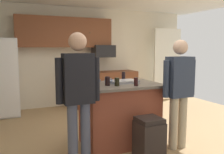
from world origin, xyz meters
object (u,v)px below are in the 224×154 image
at_px(microwave_over_range, 103,51).
at_px(tumbler_amber, 123,76).
at_px(person_guest_by_door, 179,87).
at_px(serving_tray, 124,81).
at_px(person_guest_left, 78,90).
at_px(mug_ceramic_white, 107,80).
at_px(glass_pilsner, 136,82).
at_px(mug_blue_stoneware, 95,81).
at_px(glass_short_whisky, 90,81).
at_px(kitchen_island, 119,113).
at_px(glass_stout_tall, 107,81).
at_px(glass_dark_ale, 117,82).
at_px(trash_bin, 149,140).

height_order(microwave_over_range, tumbler_amber, microwave_over_range).
xyz_separation_m(person_guest_by_door, serving_tray, (-0.64, 0.59, 0.04)).
distance_m(person_guest_left, mug_ceramic_white, 0.81).
height_order(tumbler_amber, glass_pilsner, tumbler_amber).
bearing_deg(mug_blue_stoneware, glass_short_whisky, -140.95).
bearing_deg(person_guest_by_door, tumbler_amber, -21.14).
height_order(microwave_over_range, kitchen_island, microwave_over_range).
xyz_separation_m(kitchen_island, mug_blue_stoneware, (-0.36, 0.10, 0.53)).
distance_m(kitchen_island, glass_short_whisky, 0.73).
distance_m(glass_pilsner, serving_tray, 0.35).
distance_m(person_guest_by_door, serving_tray, 0.87).
xyz_separation_m(tumbler_amber, glass_short_whisky, (-0.68, -0.27, -0.01)).
distance_m(person_guest_left, glass_stout_tall, 0.67).
height_order(kitchen_island, glass_pilsner, glass_pilsner).
xyz_separation_m(glass_dark_ale, glass_stout_tall, (-0.12, 0.08, 0.01)).
bearing_deg(trash_bin, person_guest_left, 164.72).
distance_m(glass_dark_ale, trash_bin, 0.94).
distance_m(tumbler_amber, mug_blue_stoneware, 0.60).
height_order(mug_blue_stoneware, trash_bin, mug_blue_stoneware).
bearing_deg(serving_tray, trash_bin, -90.00).
bearing_deg(mug_ceramic_white, serving_tray, 2.05).
bearing_deg(kitchen_island, person_guest_left, -149.40).
relative_size(microwave_over_range, mug_blue_stoneware, 4.18).
relative_size(tumbler_amber, glass_short_whisky, 1.15).
height_order(glass_dark_ale, glass_pilsner, glass_pilsner).
height_order(mug_ceramic_white, mug_blue_stoneware, mug_ceramic_white).
height_order(person_guest_by_door, glass_short_whisky, person_guest_by_door).
bearing_deg(person_guest_left, glass_dark_ale, -7.05).
height_order(glass_stout_tall, trash_bin, glass_stout_tall).
relative_size(serving_tray, trash_bin, 0.72).
height_order(tumbler_amber, trash_bin, tumbler_amber).
distance_m(kitchen_island, mug_blue_stoneware, 0.65).
xyz_separation_m(glass_pilsner, glass_short_whisky, (-0.62, 0.29, 0.01)).
bearing_deg(serving_tray, glass_stout_tall, -154.53).
bearing_deg(person_guest_left, person_guest_by_door, -32.32).
xyz_separation_m(person_guest_by_door, glass_stout_tall, (-0.99, 0.42, 0.09)).
bearing_deg(tumbler_amber, microwave_over_range, 76.86).
distance_m(person_guest_by_door, glass_short_whisky, 1.34).
bearing_deg(mug_blue_stoneware, tumbler_amber, 17.33).
distance_m(mug_ceramic_white, glass_stout_tall, 0.17).
relative_size(glass_dark_ale, mug_blue_stoneware, 0.92).
distance_m(person_guest_left, trash_bin, 1.17).
height_order(glass_pilsner, trash_bin, glass_pilsner).
height_order(tumbler_amber, mug_blue_stoneware, tumbler_amber).
xyz_separation_m(kitchen_island, person_guest_by_door, (0.75, -0.52, 0.46)).
distance_m(microwave_over_range, person_guest_by_door, 3.18).
bearing_deg(glass_dark_ale, glass_pilsner, -19.99).
xyz_separation_m(microwave_over_range, tumbler_amber, (-0.55, -2.34, -0.40)).
distance_m(glass_short_whisky, serving_tray, 0.59).
bearing_deg(mug_ceramic_white, person_guest_by_door, -32.00).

